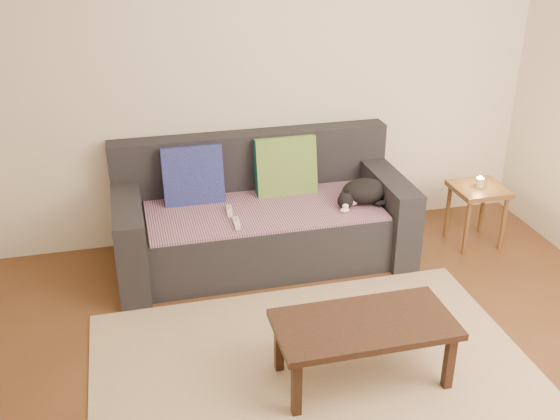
{
  "coord_description": "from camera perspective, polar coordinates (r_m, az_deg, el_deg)",
  "views": [
    {
      "loc": [
        -0.91,
        -2.64,
        2.45
      ],
      "look_at": [
        0.05,
        1.2,
        0.55
      ],
      "focal_mm": 42.0,
      "sensor_mm": 36.0,
      "label": 1
    }
  ],
  "objects": [
    {
      "name": "ground",
      "position": [
        3.72,
        3.88,
        -15.67
      ],
      "size": [
        4.5,
        4.5,
        0.0
      ],
      "primitive_type": "plane",
      "color": "brown",
      "rests_on": "ground"
    },
    {
      "name": "back_wall",
      "position": [
        4.87,
        -2.92,
        11.92
      ],
      "size": [
        4.5,
        0.04,
        2.6
      ],
      "primitive_type": "cube",
      "color": "beige",
      "rests_on": "ground"
    },
    {
      "name": "sofa",
      "position": [
        4.82,
        -1.65,
        -0.79
      ],
      "size": [
        2.1,
        0.94,
        0.87
      ],
      "color": "#232328",
      "rests_on": "ground"
    },
    {
      "name": "throw_blanket",
      "position": [
        4.68,
        -1.42,
        0.05
      ],
      "size": [
        1.66,
        0.74,
        0.02
      ],
      "primitive_type": "cube",
      "color": "#3D2546",
      "rests_on": "sofa"
    },
    {
      "name": "cushion_navy",
      "position": [
        4.77,
        -7.6,
        2.94
      ],
      "size": [
        0.43,
        0.19,
        0.45
      ],
      "primitive_type": "cube",
      "rotation": [
        -0.19,
        0.0,
        0.0
      ],
      "color": "#131854",
      "rests_on": "throw_blanket"
    },
    {
      "name": "cushion_green",
      "position": [
        4.88,
        0.48,
        3.72
      ],
      "size": [
        0.46,
        0.2,
        0.47
      ],
      "primitive_type": "cube",
      "rotation": [
        -0.2,
        0.0,
        0.0
      ],
      "color": "#0B473F",
      "rests_on": "throw_blanket"
    },
    {
      "name": "cat",
      "position": [
        4.76,
        7.22,
        1.54
      ],
      "size": [
        0.43,
        0.32,
        0.18
      ],
      "rotation": [
        0.0,
        0.0,
        -0.22
      ],
      "color": "black",
      "rests_on": "throw_blanket"
    },
    {
      "name": "wii_remote_a",
      "position": [
        4.44,
        -3.81,
        -1.16
      ],
      "size": [
        0.04,
        0.15,
        0.03
      ],
      "primitive_type": "cube",
      "rotation": [
        0.0,
        0.0,
        1.54
      ],
      "color": "white",
      "rests_on": "throw_blanket"
    },
    {
      "name": "wii_remote_b",
      "position": [
        4.62,
        -4.43,
        -0.07
      ],
      "size": [
        0.05,
        0.15,
        0.03
      ],
      "primitive_type": "cube",
      "rotation": [
        0.0,
        0.0,
        1.47
      ],
      "color": "white",
      "rests_on": "throw_blanket"
    },
    {
      "name": "side_table",
      "position": [
        5.19,
        16.85,
        1.1
      ],
      "size": [
        0.38,
        0.38,
        0.48
      ],
      "color": "brown",
      "rests_on": "ground"
    },
    {
      "name": "candle",
      "position": [
        5.15,
        17.01,
        2.33
      ],
      "size": [
        0.06,
        0.06,
        0.09
      ],
      "color": "beige",
      "rests_on": "side_table"
    },
    {
      "name": "rug",
      "position": [
        3.82,
        3.19,
        -14.17
      ],
      "size": [
        2.5,
        1.8,
        0.01
      ],
      "primitive_type": "cube",
      "color": "tan",
      "rests_on": "ground"
    },
    {
      "name": "coffee_table",
      "position": [
        3.62,
        7.34,
        -10.24
      ],
      "size": [
        0.97,
        0.49,
        0.39
      ],
      "color": "black",
      "rests_on": "rug"
    }
  ]
}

